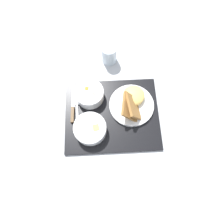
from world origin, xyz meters
TOP-DOWN VIEW (x-y plane):
  - ground_plane at (0.00, 0.00)m, footprint 4.00×4.00m
  - serving_tray at (0.00, 0.00)m, footprint 0.45×0.38m
  - bowl_salad at (-0.08, 0.10)m, footprint 0.12×0.12m
  - bowl_soup at (-0.10, -0.05)m, footprint 0.13×0.13m
  - plate_main at (0.09, 0.03)m, footprint 0.19×0.19m
  - knife at (-0.16, 0.06)m, footprint 0.04×0.17m
  - spoon at (-0.14, 0.07)m, footprint 0.04×0.15m
  - glass_water at (0.04, 0.28)m, footprint 0.07×0.07m

SIDE VIEW (x-z plane):
  - ground_plane at x=0.00m, z-range 0.00..0.00m
  - serving_tray at x=0.00m, z-range 0.00..0.01m
  - spoon at x=-0.14m, z-range 0.01..0.02m
  - knife at x=-0.16m, z-range 0.01..0.02m
  - plate_main at x=0.09m, z-range -0.01..0.08m
  - glass_water at x=0.04m, z-range 0.00..0.09m
  - bowl_soup at x=-0.10m, z-range 0.01..0.07m
  - bowl_salad at x=-0.08m, z-range 0.01..0.07m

